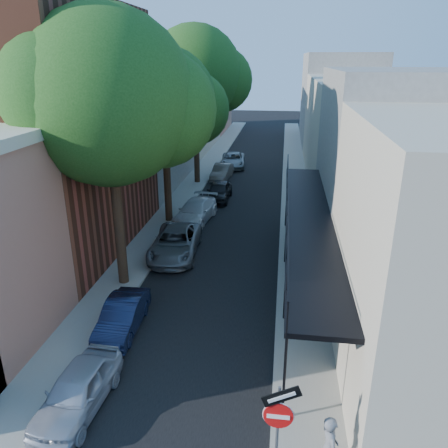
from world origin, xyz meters
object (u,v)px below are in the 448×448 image
(parked_car_e, at_px, (219,191))
(parked_car_d, at_px, (196,211))
(sign_post, at_px, (278,420))
(pedestrian, at_px, (329,448))
(parked_car_f, at_px, (222,172))
(oak_far, at_px, (202,75))
(parked_car_a, at_px, (78,390))
(parked_car_g, at_px, (233,160))
(parked_car_c, at_px, (175,243))
(parked_car_b, at_px, (122,316))
(oak_mid, at_px, (171,104))
(oak_near, at_px, (121,101))

(parked_car_e, bearing_deg, parked_car_d, -98.81)
(sign_post, distance_m, pedestrian, 1.64)
(sign_post, distance_m, parked_car_f, 27.98)
(oak_far, height_order, pedestrian, oak_far)
(parked_car_a, relative_size, parked_car_g, 0.79)
(parked_car_c, distance_m, pedestrian, 13.67)
(sign_post, height_order, pedestrian, sign_post)
(sign_post, bearing_deg, parked_car_b, 135.66)
(oak_mid, distance_m, oak_far, 9.12)
(parked_car_a, bearing_deg, oak_far, 95.20)
(parked_car_e, xyz_separation_m, pedestrian, (5.77, -21.44, 0.34))
(sign_post, height_order, parked_car_d, sign_post)
(parked_car_a, bearing_deg, oak_mid, 96.61)
(parked_car_b, distance_m, parked_car_f, 21.85)
(oak_mid, relative_size, oak_far, 0.86)
(oak_mid, height_order, parked_car_b, oak_mid)
(parked_car_c, bearing_deg, parked_car_g, 84.21)
(oak_near, bearing_deg, parked_car_a, -83.37)
(parked_car_f, xyz_separation_m, pedestrian, (6.36, -27.11, 0.37))
(oak_far, distance_m, pedestrian, 28.01)
(parked_car_g, bearing_deg, parked_car_f, -99.87)
(oak_mid, xyz_separation_m, parked_car_g, (1.83, 14.71, -6.41))
(parked_car_e, height_order, parked_car_g, parked_car_e)
(sign_post, height_order, parked_car_f, sign_post)
(oak_far, distance_m, parked_car_b, 22.06)
(parked_car_g, bearing_deg, oak_near, -99.15)
(parked_car_d, distance_m, parked_car_g, 14.66)
(oak_mid, relative_size, parked_car_d, 2.26)
(parked_car_d, bearing_deg, parked_car_g, 95.21)
(oak_near, relative_size, parked_car_g, 2.47)
(parked_car_b, bearing_deg, sign_post, -46.47)
(sign_post, bearing_deg, parked_car_a, 162.83)
(parked_car_c, bearing_deg, parked_car_b, -97.02)
(parked_car_d, bearing_deg, parked_car_b, -84.44)
(oak_mid, relative_size, parked_car_e, 2.65)
(oak_near, xyz_separation_m, parked_car_c, (1.13, 3.04, -7.20))
(parked_car_e, distance_m, parked_car_g, 10.17)
(parked_car_b, bearing_deg, parked_car_f, 86.29)
(oak_near, xyz_separation_m, pedestrian, (7.74, -8.92, -6.88))
(parked_car_c, xyz_separation_m, parked_car_g, (0.65, 19.64, -0.04))
(oak_far, bearing_deg, parked_car_g, 72.68)
(oak_mid, bearing_deg, parked_car_d, 2.89)
(parked_car_c, xyz_separation_m, parked_car_e, (0.83, 9.47, -0.02))
(oak_near, bearing_deg, sign_post, -54.91)
(parked_car_e, bearing_deg, oak_mid, -112.77)
(parked_car_f, distance_m, pedestrian, 27.85)
(oak_near, relative_size, parked_car_a, 3.15)
(oak_mid, xyz_separation_m, parked_car_e, (2.02, 4.54, -6.40))
(sign_post, relative_size, oak_mid, 0.29)
(oak_near, bearing_deg, parked_car_f, 85.69)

